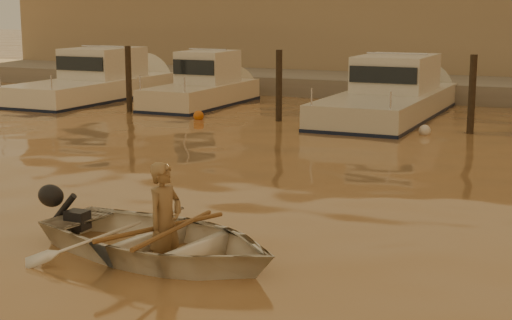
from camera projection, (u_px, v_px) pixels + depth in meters
The scene contains 14 objects.
dinghy at pixel (159, 240), 10.06m from camera, with size 2.48×3.48×0.72m, color white.
person at pixel (165, 223), 9.96m from camera, with size 0.57×0.37×1.57m, color #94744A.
outboard_motor at pixel (76, 220), 10.86m from camera, with size 0.90×0.40×0.70m, color black, non-canonical shape.
oar_port at pixel (174, 229), 9.89m from camera, with size 0.06×0.06×2.10m, color olive.
oar_starboard at pixel (162, 227), 10.00m from camera, with size 0.06×0.06×2.10m, color brown.
moored_boat_0 at pixel (92, 81), 27.24m from camera, with size 2.51×7.90×1.75m, color white, non-canonical shape.
moored_boat_1 at pixel (201, 86), 25.49m from camera, with size 1.92×5.83×1.75m, color beige, non-canonical shape.
moored_boat_2 at pixel (389, 95), 22.95m from camera, with size 2.58×8.53×1.75m, color beige, non-canonical shape.
piling_0 at pixel (129, 82), 24.01m from camera, with size 0.18×0.18×2.20m, color #2D2319.
piling_1 at pixel (279, 89), 21.98m from camera, with size 0.18×0.18×2.20m, color #2D2319.
piling_2 at pixel (472, 98), 19.82m from camera, with size 0.18×0.18×2.20m, color #2D2319.
fender_a at pixel (50, 108), 24.22m from camera, with size 0.30×0.30×0.30m, color silver.
fender_b at pixel (199, 116), 22.48m from camera, with size 0.30×0.30×0.30m, color #CA6317.
fender_c at pixel (425, 131), 19.80m from camera, with size 0.30×0.30×0.30m, color silver.
Camera 1 is at (3.01, -6.44, 3.19)m, focal length 55.00 mm.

